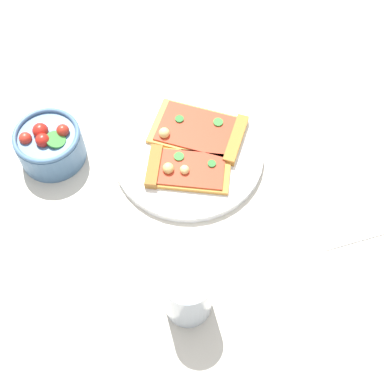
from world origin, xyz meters
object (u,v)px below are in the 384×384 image
Objects in this scene: pizza_slice_far at (202,132)px; soda_glass at (188,293)px; pizza_slice_near at (181,169)px; salad_bowl at (50,144)px; plate at (190,154)px; paper_napkin at (342,202)px.

pizza_slice_far is 0.30m from soda_glass.
pizza_slice_near is at bearing 89.35° from soda_glass.
salad_bowl is at bearing 165.50° from pizza_slice_near.
plate is 2.39× the size of soda_glass.
salad_bowl is 0.35m from soda_glass.
pizza_slice_near is 0.22m from salad_bowl.
pizza_slice_near is 0.08m from pizza_slice_far.
plate reaches higher than paper_napkin.
plate is at bearing 155.94° from paper_napkin.
salad_bowl is at bearing -175.96° from pizza_slice_far.
pizza_slice_far reaches higher than plate.
plate is 2.31× the size of salad_bowl.
pizza_slice_far is at bearing 4.04° from salad_bowl.
pizza_slice_near is at bearing -119.09° from pizza_slice_far.
soda_glass reaches higher than salad_bowl.
plate is at bearing 85.47° from soda_glass.
pizza_slice_near is at bearing -14.50° from salad_bowl.
plate is at bearing -123.26° from pizza_slice_far.
pizza_slice_far is 1.63× the size of salad_bowl.
pizza_slice_far is 0.26m from salad_bowl.
soda_glass is at bearing -98.36° from pizza_slice_far.
salad_bowl is (-0.23, 0.02, 0.03)m from plate.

